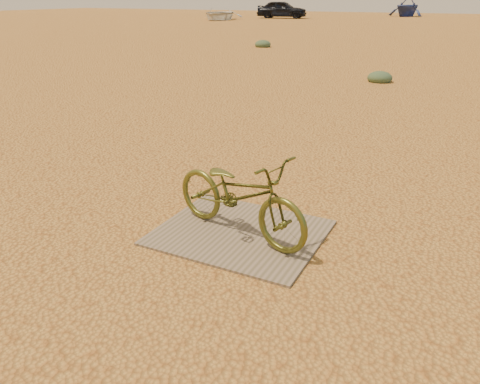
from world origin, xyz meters
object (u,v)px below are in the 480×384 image
at_px(car, 282,9).
at_px(boat_near_left, 219,14).
at_px(plywood_board, 240,232).
at_px(boat_far_left, 408,5).
at_px(bicycle, 239,194).

bearing_deg(car, boat_near_left, 136.17).
bearing_deg(plywood_board, boat_far_left, 97.12).
xyz_separation_m(car, boat_near_left, (-3.70, -5.40, -0.28)).
distance_m(plywood_board, boat_near_left, 39.64).
height_order(plywood_board, boat_far_left, boat_far_left).
distance_m(bicycle, car, 42.96).
bearing_deg(car, bicycle, -167.75).
bearing_deg(plywood_board, bicycle, -71.34).
distance_m(car, boat_far_left, 13.36).
distance_m(plywood_board, bicycle, 0.39).
xyz_separation_m(plywood_board, car, (-15.88, 39.87, 0.76)).
relative_size(plywood_board, car, 0.32).
relative_size(plywood_board, boat_near_left, 0.30).
relative_size(bicycle, boat_far_left, 0.36).
height_order(car, boat_near_left, car).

